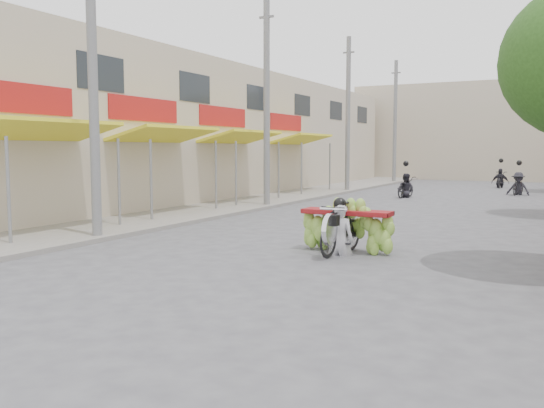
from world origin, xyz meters
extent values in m
plane|color=#57575C|center=(0.00, 0.00, 0.00)|extent=(120.00, 120.00, 0.00)
cube|color=gray|center=(-7.00, 15.00, 0.06)|extent=(4.00, 60.00, 0.12)
cube|color=#BFB097|center=(-12.00, 14.00, 3.00)|extent=(8.00, 40.00, 6.00)
cube|color=yellow|center=(-7.12, 3.00, 2.75)|extent=(1.77, 4.00, 0.53)
cylinder|color=slate|center=(-6.30, 1.20, 1.27)|extent=(0.08, 0.08, 2.55)
cylinder|color=slate|center=(-6.30, 4.80, 1.27)|extent=(0.08, 0.08, 2.55)
cube|color=#AB1617|center=(-8.00, 3.00, 3.60)|extent=(0.10, 3.50, 0.80)
cube|color=yellow|center=(-7.12, 8.00, 2.75)|extent=(1.77, 4.00, 0.53)
cylinder|color=slate|center=(-6.30, 6.20, 1.27)|extent=(0.08, 0.08, 2.55)
cylinder|color=slate|center=(-6.30, 9.80, 1.27)|extent=(0.08, 0.08, 2.55)
cube|color=#AB1617|center=(-8.00, 8.00, 3.60)|extent=(0.10, 3.50, 0.80)
cube|color=yellow|center=(-7.12, 13.00, 2.75)|extent=(1.77, 4.00, 0.53)
cylinder|color=slate|center=(-6.30, 11.20, 1.27)|extent=(0.08, 0.08, 2.55)
cylinder|color=slate|center=(-6.30, 14.80, 1.27)|extent=(0.08, 0.08, 2.55)
cube|color=#AB1617|center=(-8.00, 13.00, 3.60)|extent=(0.10, 3.50, 0.80)
cube|color=yellow|center=(-7.12, 19.00, 2.75)|extent=(1.77, 4.00, 0.53)
cylinder|color=slate|center=(-6.30, 17.20, 1.27)|extent=(0.08, 0.08, 2.55)
cylinder|color=slate|center=(-6.30, 20.80, 1.27)|extent=(0.08, 0.08, 2.55)
cube|color=#AB1617|center=(-8.00, 19.00, 3.60)|extent=(0.10, 3.50, 0.80)
cube|color=#1E2328|center=(-8.02, 6.00, 4.60)|extent=(0.08, 2.00, 1.10)
cube|color=#1E2328|center=(-8.02, 11.00, 4.60)|extent=(0.08, 2.00, 1.10)
cube|color=#1E2328|center=(-8.02, 16.00, 4.60)|extent=(0.08, 2.00, 1.10)
cube|color=#1E2328|center=(-8.02, 21.00, 4.60)|extent=(0.08, 2.00, 1.10)
cube|color=#1E2328|center=(-8.02, 26.00, 4.60)|extent=(0.08, 2.00, 1.10)
cube|color=#1E2328|center=(-8.02, 31.00, 4.60)|extent=(0.08, 2.00, 1.10)
cube|color=#BFB097|center=(0.00, 38.00, 3.50)|extent=(20.00, 6.00, 7.00)
cylinder|color=slate|center=(-5.40, 3.00, 4.00)|extent=(0.24, 0.24, 8.00)
cylinder|color=slate|center=(-5.40, 12.00, 4.00)|extent=(0.24, 0.24, 8.00)
cube|color=slate|center=(-5.40, 12.00, 7.20)|extent=(0.60, 0.08, 0.08)
cylinder|color=slate|center=(-5.40, 21.00, 4.00)|extent=(0.24, 0.24, 8.00)
cube|color=slate|center=(-5.40, 21.00, 7.20)|extent=(0.60, 0.08, 0.08)
cylinder|color=slate|center=(-5.40, 30.00, 4.00)|extent=(0.24, 0.24, 8.00)
cube|color=slate|center=(-5.40, 30.00, 7.20)|extent=(0.60, 0.08, 0.08)
imported|color=black|center=(0.69, 3.94, 0.56)|extent=(0.74, 1.96, 1.13)
cylinder|color=silver|center=(0.69, 3.29, 0.62)|extent=(0.10, 0.66, 0.66)
cube|color=black|center=(0.69, 3.39, 0.80)|extent=(0.28, 0.22, 0.22)
cylinder|color=silver|center=(0.69, 3.49, 1.02)|extent=(0.60, 0.05, 0.05)
cube|color=maroon|center=(0.69, 4.29, 0.88)|extent=(1.97, 0.55, 0.10)
imported|color=silver|center=(0.69, 3.89, 1.13)|extent=(0.60, 0.44, 1.65)
sphere|color=black|center=(0.69, 3.86, 1.92)|extent=(0.28, 0.28, 0.28)
imported|color=black|center=(-1.79, 18.96, 0.48)|extent=(0.82, 1.76, 0.96)
imported|color=#26252D|center=(-1.79, 18.96, 1.12)|extent=(0.84, 0.57, 1.65)
sphere|color=black|center=(-1.79, 18.96, 1.58)|extent=(0.26, 0.26, 0.26)
imported|color=black|center=(2.76, 22.85, 0.50)|extent=(0.80, 1.76, 1.00)
imported|color=#26252D|center=(2.76, 22.85, 1.12)|extent=(1.14, 0.75, 1.65)
sphere|color=black|center=(2.76, 22.85, 1.58)|extent=(0.26, 0.26, 0.26)
imported|color=black|center=(1.40, 28.16, 0.46)|extent=(0.62, 1.63, 0.92)
imported|color=#26252D|center=(1.40, 28.16, 1.12)|extent=(0.97, 0.55, 1.65)
sphere|color=black|center=(1.40, 28.16, 1.58)|extent=(0.26, 0.26, 0.26)
camera|label=1|loc=(5.01, -7.58, 2.27)|focal=38.00mm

